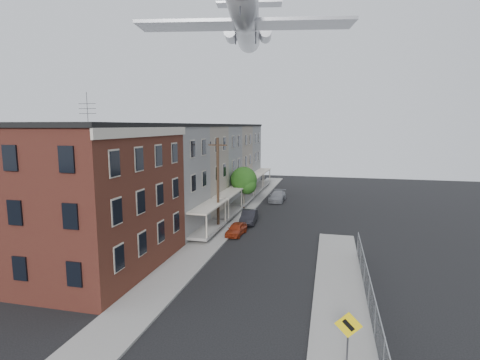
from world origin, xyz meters
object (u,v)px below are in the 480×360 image
Objects in this scene: utility_pole at (218,183)px; airplane at (245,20)px; car_far at (278,196)px; street_tree at (245,181)px; warning_sign at (348,333)px; car_mid at (249,217)px; car_near at (236,229)px.

airplane is (0.39, 9.94, 17.30)m from utility_pole.
street_tree is at bearing -117.79° from car_far.
warning_sign is 24.42m from car_mid.
car_mid is at bearing -73.69° from airplane.
warning_sign is 0.83× the size of car_near.
warning_sign is 0.10× the size of airplane.
car_mid is at bearing -73.10° from street_tree.
car_far is 0.17× the size of airplane.
utility_pole reaches higher than street_tree.
airplane is (-3.18, -5.69, 21.30)m from car_far.
street_tree is 18.52m from airplane.
airplane reaches higher than utility_pole.
car_mid is (0.23, 4.50, 0.10)m from car_near.
airplane reaches higher than car_mid.
airplane is at bearing 110.46° from warning_sign.
car_far is at bearing 77.12° from utility_pole.
utility_pole is at bearing 120.48° from warning_sign.
warning_sign reaches higher than car_mid.
airplane is at bearing 87.74° from utility_pole.
airplane is at bearing 102.94° from car_near.
utility_pole is 2.68× the size of car_near.
utility_pole is 16.52m from car_far.
car_far is (1.34, 11.97, 0.00)m from car_mid.
utility_pole is at bearing -91.89° from street_tree.
utility_pole is at bearing -101.03° from car_far.
car_far is (-7.63, 34.66, -1.21)m from warning_sign.
utility_pole reaches higher than car_far.
car_near is 0.82× the size of car_mid.
utility_pole is 1.93× the size of car_far.
warning_sign is at bearing -69.42° from street_tree.
car_near is 24.02m from airplane.
utility_pole reaches higher than car_mid.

